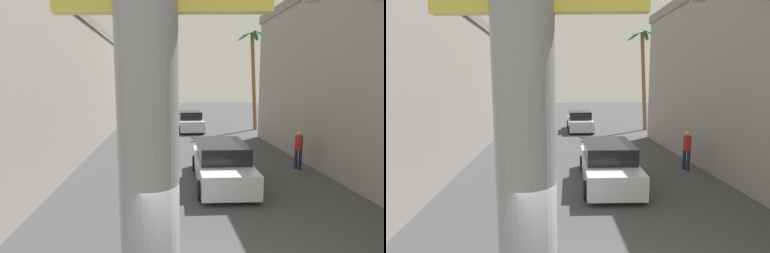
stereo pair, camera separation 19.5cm
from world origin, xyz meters
TOP-DOWN VIEW (x-y plane):
  - ground_plane at (0.00, 10.00)m, footprint 84.80×84.80m
  - building_left at (-9.20, 12.29)m, footprint 8.95×22.06m
  - neon_sign_pole at (-1.13, 0.06)m, footprint 3.02×1.27m
  - street_lamp at (5.43, 5.26)m, footprint 2.68×0.28m
  - car_lead at (1.27, 7.16)m, footprint 2.21×4.87m
  - car_far at (1.25, 19.67)m, footprint 1.94×4.30m
  - palm_tree_far_right at (6.37, 19.79)m, footprint 2.63×2.67m
  - palm_tree_far_left at (-6.54, 18.21)m, footprint 3.20×3.22m
  - pedestrian_far_left at (-5.07, 14.19)m, footprint 0.39×0.39m
  - pedestrian_mid_right at (4.98, 8.51)m, footprint 0.47×0.47m

SIDE VIEW (x-z plane):
  - ground_plane at x=0.00m, z-range 0.00..0.00m
  - car_far at x=1.25m, z-range -0.04..1.52m
  - car_lead at x=1.27m, z-range -0.04..1.52m
  - pedestrian_far_left at x=-5.07m, z-range 0.14..1.85m
  - pedestrian_mid_right at x=4.98m, z-range 0.15..1.88m
  - building_left at x=-9.20m, z-range 0.01..7.37m
  - street_lamp at x=5.43m, z-range 0.75..7.27m
  - neon_sign_pole at x=-1.13m, z-range -0.52..9.21m
  - palm_tree_far_left at x=-6.54m, z-range 0.89..7.81m
  - palm_tree_far_right at x=6.37m, z-range 1.11..8.99m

